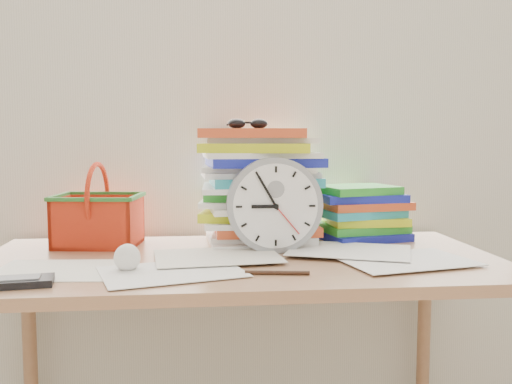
{
  "coord_description": "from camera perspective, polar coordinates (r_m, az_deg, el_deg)",
  "views": [
    {
      "loc": [
        -0.12,
        0.08,
        1.07
      ],
      "look_at": [
        0.04,
        1.6,
        0.93
      ],
      "focal_mm": 40.0,
      "sensor_mm": 36.0,
      "label": 1
    }
  ],
  "objects": [
    {
      "name": "pen",
      "position": [
        1.36,
        2.14,
        -8.07
      ],
      "size": [
        0.15,
        0.03,
        0.01
      ],
      "primitive_type": "cylinder",
      "rotation": [
        0.0,
        1.57,
        -0.14
      ],
      "color": "black",
      "rests_on": "desk"
    },
    {
      "name": "curtain",
      "position": [
        1.92,
        -2.49,
        12.24
      ],
      "size": [
        2.4,
        0.01,
        2.5
      ],
      "primitive_type": "cube",
      "color": "silver",
      "rests_on": "room_shell"
    },
    {
      "name": "clock",
      "position": [
        1.6,
        1.85,
        -1.31
      ],
      "size": [
        0.27,
        0.05,
        0.27
      ],
      "primitive_type": "cylinder",
      "rotation": [
        1.57,
        0.0,
        0.0
      ],
      "color": "gray",
      "rests_on": "desk"
    },
    {
      "name": "paper_stack",
      "position": [
        1.75,
        0.37,
        0.59
      ],
      "size": [
        0.38,
        0.32,
        0.35
      ],
      "primitive_type": null,
      "rotation": [
        0.0,
        0.0,
        -0.07
      ],
      "color": "white",
      "rests_on": "desk"
    },
    {
      "name": "sunglasses",
      "position": [
        1.74,
        -0.83,
        6.85
      ],
      "size": [
        0.14,
        0.12,
        0.03
      ],
      "primitive_type": null,
      "rotation": [
        0.0,
        0.0,
        -0.04
      ],
      "color": "black",
      "rests_on": "paper_stack"
    },
    {
      "name": "crumpled_ball",
      "position": [
        1.43,
        -12.78,
        -6.39
      ],
      "size": [
        0.07,
        0.07,
        0.07
      ],
      "primitive_type": "sphere",
      "color": "white",
      "rests_on": "desk"
    },
    {
      "name": "calculator",
      "position": [
        1.37,
        -23.11,
        -8.31
      ],
      "size": [
        0.18,
        0.1,
        0.02
      ],
      "primitive_type": "cube",
      "rotation": [
        0.0,
        0.0,
        0.15
      ],
      "color": "black",
      "rests_on": "desk"
    },
    {
      "name": "basket",
      "position": [
        1.77,
        -15.53,
        -1.27
      ],
      "size": [
        0.27,
        0.22,
        0.25
      ],
      "primitive_type": null,
      "rotation": [
        0.0,
        0.0,
        -0.13
      ],
      "color": "red",
      "rests_on": "desk"
    },
    {
      "name": "book_stack",
      "position": [
        1.85,
        10.35,
        -2.04
      ],
      "size": [
        0.32,
        0.26,
        0.17
      ],
      "primitive_type": null,
      "rotation": [
        0.0,
        0.0,
        0.18
      ],
      "color": "white",
      "rests_on": "desk"
    },
    {
      "name": "desk",
      "position": [
        1.57,
        -1.55,
        -9.19
      ],
      "size": [
        1.4,
        0.7,
        0.75
      ],
      "color": "#9A6948",
      "rests_on": "ground"
    },
    {
      "name": "scattered_papers",
      "position": [
        1.56,
        -1.55,
        -6.31
      ],
      "size": [
        1.26,
        0.42,
        0.02
      ],
      "primitive_type": null,
      "color": "white",
      "rests_on": "desk"
    }
  ]
}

